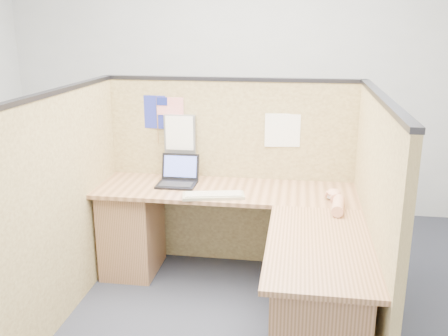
% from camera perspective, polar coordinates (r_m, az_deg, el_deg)
% --- Properties ---
extents(floor, '(5.00, 5.00, 0.00)m').
position_cam_1_polar(floor, '(3.48, -1.62, -17.47)').
color(floor, '#20212E').
rests_on(floor, ground).
extents(wall_back, '(5.00, 0.00, 5.00)m').
position_cam_1_polar(wall_back, '(5.15, 2.80, 10.30)').
color(wall_back, '#ADB1B3').
rests_on(wall_back, floor).
extents(cubicle_partitions, '(2.06, 1.83, 1.53)m').
position_cam_1_polar(cubicle_partitions, '(3.51, -0.48, -3.09)').
color(cubicle_partitions, olive).
rests_on(cubicle_partitions, floor).
extents(l_desk, '(1.95, 1.75, 0.73)m').
position_cam_1_polar(l_desk, '(3.50, 2.18, -9.79)').
color(l_desk, brown).
rests_on(l_desk, floor).
extents(laptop, '(0.30, 0.28, 0.21)m').
position_cam_1_polar(laptop, '(3.88, -5.25, -1.02)').
color(laptop, black).
rests_on(laptop, l_desk).
extents(keyboard, '(0.46, 0.24, 0.03)m').
position_cam_1_polar(keyboard, '(3.57, -1.21, -3.15)').
color(keyboard, gray).
rests_on(keyboard, l_desk).
extents(mouse, '(0.13, 0.10, 0.05)m').
position_cam_1_polar(mouse, '(3.61, 12.43, -3.20)').
color(mouse, silver).
rests_on(mouse, l_desk).
extents(hand_forearm, '(0.12, 0.41, 0.09)m').
position_cam_1_polar(hand_forearm, '(3.46, 12.76, -3.76)').
color(hand_forearm, tan).
rests_on(hand_forearm, l_desk).
extents(blue_poster, '(0.20, 0.02, 0.26)m').
position_cam_1_polar(blue_poster, '(4.04, -8.03, 6.35)').
color(blue_poster, '#212B9B').
rests_on(blue_poster, cubicle_partitions).
extents(american_flag, '(0.22, 0.01, 0.38)m').
position_cam_1_polar(american_flag, '(3.99, -6.54, 6.84)').
color(american_flag, olive).
rests_on(american_flag, cubicle_partitions).
extents(file_holder, '(0.25, 0.05, 0.32)m').
position_cam_1_polar(file_holder, '(3.99, -5.04, 3.81)').
color(file_holder, slate).
rests_on(file_holder, cubicle_partitions).
extents(paper_left, '(0.20, 0.01, 0.25)m').
position_cam_1_polar(paper_left, '(3.90, 7.24, 4.26)').
color(paper_left, white).
rests_on(paper_left, cubicle_partitions).
extents(paper_right, '(0.21, 0.02, 0.26)m').
position_cam_1_polar(paper_right, '(3.90, 6.21, 4.30)').
color(paper_right, white).
rests_on(paper_right, cubicle_partitions).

